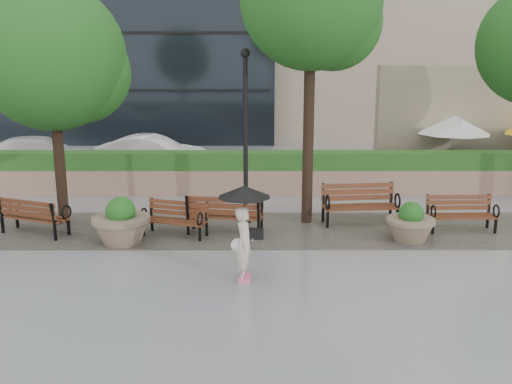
{
  "coord_description": "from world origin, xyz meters",
  "views": [
    {
      "loc": [
        0.05,
        -10.92,
        4.31
      ],
      "look_at": [
        0.07,
        2.54,
        1.1
      ],
      "focal_mm": 40.0,
      "sensor_mm": 36.0,
      "label": 1
    }
  ],
  "objects_px": {
    "bench_4": "(461,221)",
    "car_left": "(42,155)",
    "bench_0": "(35,224)",
    "lamppost": "(246,148)",
    "bench_3": "(360,213)",
    "car_right": "(153,153)",
    "bench_1": "(175,226)",
    "pedestrian": "(244,224)",
    "planter_left": "(121,226)",
    "planter_right": "(411,226)",
    "bench_2": "(225,222)"
  },
  "relations": [
    {
      "from": "bench_0",
      "to": "lamppost",
      "type": "height_order",
      "value": "lamppost"
    },
    {
      "from": "bench_2",
      "to": "car_left",
      "type": "height_order",
      "value": "car_left"
    },
    {
      "from": "bench_3",
      "to": "pedestrian",
      "type": "relative_size",
      "value": 1.06
    },
    {
      "from": "bench_0",
      "to": "bench_1",
      "type": "xyz_separation_m",
      "value": [
        3.49,
        -0.13,
        -0.03
      ]
    },
    {
      "from": "bench_4",
      "to": "car_left",
      "type": "height_order",
      "value": "car_left"
    },
    {
      "from": "planter_right",
      "to": "pedestrian",
      "type": "xyz_separation_m",
      "value": [
        -3.92,
        -2.42,
        0.78
      ]
    },
    {
      "from": "bench_0",
      "to": "car_right",
      "type": "height_order",
      "value": "car_right"
    },
    {
      "from": "bench_2",
      "to": "lamppost",
      "type": "xyz_separation_m",
      "value": [
        0.5,
        1.01,
        1.7
      ]
    },
    {
      "from": "lamppost",
      "to": "pedestrian",
      "type": "xyz_separation_m",
      "value": [
        0.03,
        -4.0,
        -0.84
      ]
    },
    {
      "from": "car_left",
      "to": "car_right",
      "type": "height_order",
      "value": "car_right"
    },
    {
      "from": "bench_4",
      "to": "planter_right",
      "type": "xyz_separation_m",
      "value": [
        -1.48,
        -0.77,
        0.11
      ]
    },
    {
      "from": "bench_3",
      "to": "planter_left",
      "type": "distance_m",
      "value": 6.1
    },
    {
      "from": "bench_3",
      "to": "car_right",
      "type": "height_order",
      "value": "car_right"
    },
    {
      "from": "car_left",
      "to": "bench_4",
      "type": "bearing_deg",
      "value": -128.71
    },
    {
      "from": "bench_0",
      "to": "lamppost",
      "type": "xyz_separation_m",
      "value": [
        5.21,
        1.05,
        1.72
      ]
    },
    {
      "from": "bench_1",
      "to": "bench_0",
      "type": "bearing_deg",
      "value": -164.58
    },
    {
      "from": "bench_0",
      "to": "lamppost",
      "type": "bearing_deg",
      "value": -146.52
    },
    {
      "from": "bench_3",
      "to": "lamppost",
      "type": "relative_size",
      "value": 0.45
    },
    {
      "from": "bench_4",
      "to": "planter_right",
      "type": "bearing_deg",
      "value": -154.36
    },
    {
      "from": "bench_2",
      "to": "planter_left",
      "type": "bearing_deg",
      "value": 26.96
    },
    {
      "from": "bench_2",
      "to": "car_right",
      "type": "relative_size",
      "value": 0.47
    },
    {
      "from": "bench_2",
      "to": "bench_3",
      "type": "distance_m",
      "value": 3.6
    },
    {
      "from": "bench_1",
      "to": "car_left",
      "type": "xyz_separation_m",
      "value": [
        -6.13,
        7.98,
        0.42
      ]
    },
    {
      "from": "bench_1",
      "to": "car_left",
      "type": "distance_m",
      "value": 10.07
    },
    {
      "from": "bench_3",
      "to": "car_left",
      "type": "relative_size",
      "value": 0.43
    },
    {
      "from": "pedestrian",
      "to": "bench_3",
      "type": "bearing_deg",
      "value": -34.86
    },
    {
      "from": "bench_1",
      "to": "bench_2",
      "type": "bearing_deg",
      "value": 25.74
    },
    {
      "from": "car_left",
      "to": "pedestrian",
      "type": "relative_size",
      "value": 2.46
    },
    {
      "from": "bench_3",
      "to": "lamppost",
      "type": "bearing_deg",
      "value": 171.1
    },
    {
      "from": "planter_left",
      "to": "planter_right",
      "type": "bearing_deg",
      "value": 1.64
    },
    {
      "from": "bench_1",
      "to": "bench_4",
      "type": "relative_size",
      "value": 0.99
    },
    {
      "from": "car_left",
      "to": "bench_1",
      "type": "bearing_deg",
      "value": -151.37
    },
    {
      "from": "bench_4",
      "to": "lamppost",
      "type": "bearing_deg",
      "value": 169.71
    },
    {
      "from": "bench_3",
      "to": "car_right",
      "type": "distance_m",
      "value": 9.82
    },
    {
      "from": "bench_1",
      "to": "bench_3",
      "type": "relative_size",
      "value": 0.83
    },
    {
      "from": "bench_3",
      "to": "car_right",
      "type": "relative_size",
      "value": 0.48
    },
    {
      "from": "bench_3",
      "to": "bench_2",
      "type": "bearing_deg",
      "value": -172.18
    },
    {
      "from": "bench_0",
      "to": "car_left",
      "type": "bearing_deg",
      "value": -49.35
    },
    {
      "from": "bench_1",
      "to": "car_right",
      "type": "distance_m",
      "value": 8.44
    },
    {
      "from": "bench_3",
      "to": "bench_1",
      "type": "bearing_deg",
      "value": -173.55
    },
    {
      "from": "bench_4",
      "to": "planter_left",
      "type": "height_order",
      "value": "planter_left"
    },
    {
      "from": "planter_left",
      "to": "planter_right",
      "type": "height_order",
      "value": "planter_left"
    },
    {
      "from": "planter_right",
      "to": "lamppost",
      "type": "relative_size",
      "value": 0.26
    },
    {
      "from": "pedestrian",
      "to": "planter_right",
      "type": "bearing_deg",
      "value": -55.48
    },
    {
      "from": "bench_2",
      "to": "car_right",
      "type": "xyz_separation_m",
      "value": [
        -3.19,
        8.03,
        0.39
      ]
    },
    {
      "from": "car_left",
      "to": "pedestrian",
      "type": "distance_m",
      "value": 13.38
    },
    {
      "from": "car_right",
      "to": "pedestrian",
      "type": "distance_m",
      "value": 11.64
    },
    {
      "from": "bench_0",
      "to": "bench_1",
      "type": "height_order",
      "value": "bench_0"
    },
    {
      "from": "bench_0",
      "to": "car_left",
      "type": "xyz_separation_m",
      "value": [
        -2.64,
        7.85,
        0.4
      ]
    },
    {
      "from": "car_right",
      "to": "bench_4",
      "type": "bearing_deg",
      "value": -123.11
    }
  ]
}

